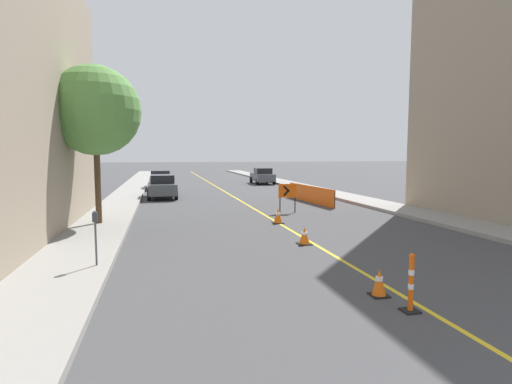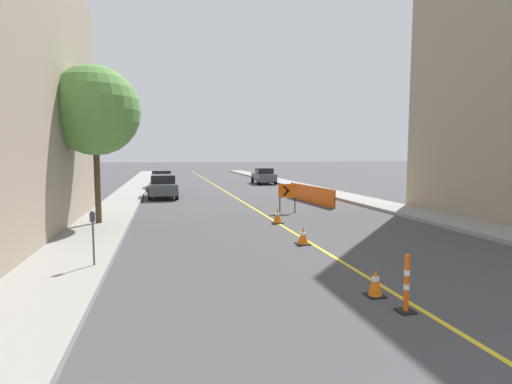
{
  "view_description": "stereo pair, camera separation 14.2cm",
  "coord_description": "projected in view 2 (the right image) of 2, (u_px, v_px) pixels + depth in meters",
  "views": [
    {
      "loc": [
        -4.9,
        -0.95,
        2.98
      ],
      "look_at": [
        -0.08,
        19.27,
        1.0
      ],
      "focal_mm": 28.0,
      "sensor_mm": 36.0,
      "label": 1
    },
    {
      "loc": [
        -4.76,
        -0.98,
        2.98
      ],
      "look_at": [
        -0.08,
        19.27,
        1.0
      ],
      "focal_mm": 28.0,
      "sensor_mm": 36.0,
      "label": 2
    }
  ],
  "objects": [
    {
      "name": "safety_mesh_fence",
      "position": [
        311.0,
        194.0,
        24.62
      ],
      "size": [
        0.55,
        6.19,
        1.03
      ],
      "rotation": [
        0.0,
        0.0,
        1.65
      ],
      "color": "#EF560C",
      "rests_on": "ground_plane"
    },
    {
      "name": "parked_car_curb_mid",
      "position": [
        162.0,
        180.0,
        34.26
      ],
      "size": [
        1.94,
        4.33,
        1.59
      ],
      "rotation": [
        0.0,
        0.0,
        0.01
      ],
      "color": "silver",
      "rests_on": "ground_plane"
    },
    {
      "name": "street_tree_left_near",
      "position": [
        95.0,
        111.0,
        15.98
      ],
      "size": [
        3.59,
        3.59,
        6.34
      ],
      "color": "#4C3823",
      "rests_on": "sidewalk_left"
    },
    {
      "name": "traffic_cone_fourth",
      "position": [
        277.0,
        216.0,
        17.19
      ],
      "size": [
        0.46,
        0.46,
        0.66
      ],
      "color": "black",
      "rests_on": "ground_plane"
    },
    {
      "name": "sidewalk_right",
      "position": [
        298.0,
        186.0,
        36.8
      ],
      "size": [
        2.22,
        67.76,
        0.17
      ],
      "color": "gray",
      "rests_on": "ground_plane"
    },
    {
      "name": "lane_stripe",
      "position": [
        220.0,
        188.0,
        35.17
      ],
      "size": [
        0.12,
        67.76,
        0.01
      ],
      "color": "gold",
      "rests_on": "ground_plane"
    },
    {
      "name": "arrow_barricade_primary",
      "position": [
        287.0,
        192.0,
        20.19
      ],
      "size": [
        0.94,
        0.11,
        1.48
      ],
      "rotation": [
        0.0,
        0.0,
        -0.04
      ],
      "color": "#EF560C",
      "rests_on": "ground_plane"
    },
    {
      "name": "parked_car_curb_far",
      "position": [
        264.0,
        176.0,
        40.06
      ],
      "size": [
        2.0,
        4.38,
        1.59
      ],
      "rotation": [
        0.0,
        0.0,
        -0.05
      ],
      "color": "#474C51",
      "rests_on": "ground_plane"
    },
    {
      "name": "parked_car_curb_near",
      "position": [
        163.0,
        186.0,
        27.06
      ],
      "size": [
        1.94,
        4.33,
        1.59
      ],
      "rotation": [
        0.0,
        0.0,
        0.02
      ],
      "color": "#474C51",
      "rests_on": "ground_plane"
    },
    {
      "name": "traffic_cone_third",
      "position": [
        303.0,
        236.0,
        13.19
      ],
      "size": [
        0.45,
        0.45,
        0.58
      ],
      "color": "black",
      "rests_on": "ground_plane"
    },
    {
      "name": "traffic_cone_second",
      "position": [
        375.0,
        283.0,
        8.36
      ],
      "size": [
        0.37,
        0.37,
        0.58
      ],
      "color": "black",
      "rests_on": "ground_plane"
    },
    {
      "name": "parking_meter_near_curb",
      "position": [
        93.0,
        227.0,
        10.07
      ],
      "size": [
        0.12,
        0.11,
        1.39
      ],
      "color": "#4C4C51",
      "rests_on": "sidewalk_left"
    },
    {
      "name": "delineator_post_front",
      "position": [
        406.0,
        287.0,
        7.5
      ],
      "size": [
        0.31,
        0.31,
        1.13
      ],
      "color": "black",
      "rests_on": "ground_plane"
    },
    {
      "name": "sidewalk_left",
      "position": [
        133.0,
        189.0,
        33.52
      ],
      "size": [
        2.22,
        67.76,
        0.17
      ],
      "color": "gray",
      "rests_on": "ground_plane"
    }
  ]
}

